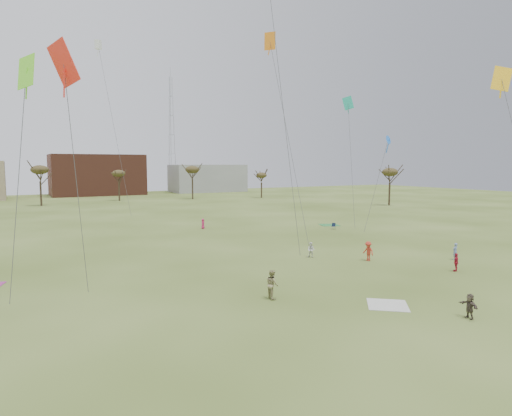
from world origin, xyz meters
TOP-DOWN VIEW (x-y plane):
  - ground at (0.00, 0.00)m, footprint 260.00×260.00m
  - spectator_fore_a at (15.32, 4.63)m, footprint 0.99×0.70m
  - spectator_fore_b at (-2.27, 5.62)m, footprint 0.84×1.03m
  - spectator_fore_c at (5.90, -3.31)m, footprint 0.67×1.43m
  - flyer_mid_b at (11.73, 11.38)m, footprint 0.77×1.23m
  - flyer_mid_c at (19.32, 7.72)m, footprint 0.60×0.41m
  - spectator_mid_e at (7.87, 15.14)m, footprint 0.89×0.92m
  - flyer_far_b at (5.96, 38.32)m, footprint 0.74×0.84m
  - blanket_cream at (3.51, 0.80)m, footprint 3.51×3.51m
  - blanket_olive at (23.99, 32.71)m, footprint 3.47×3.47m
  - camp_chair_right at (21.82, 29.04)m, footprint 0.74×0.73m
  - kites_aloft at (0.62, 24.46)m, footprint 46.32×69.38m
  - tree_line at (-2.85, 79.12)m, footprint 117.44×49.32m
  - building_brick at (5.00, 120.00)m, footprint 26.00×16.00m
  - building_grey at (40.00, 118.00)m, footprint 24.00×12.00m
  - radio_tower at (30.00, 125.00)m, footprint 1.51×1.72m

SIDE VIEW (x-z plane):
  - ground at x=0.00m, z-range 0.00..0.00m
  - blanket_cream at x=3.51m, z-range -0.01..0.02m
  - blanket_olive at x=23.99m, z-range -0.01..0.02m
  - camp_chair_right at x=21.82m, z-range -0.18..0.69m
  - flyer_far_b at x=5.96m, z-range 0.00..1.44m
  - spectator_fore_c at x=5.90m, z-range 0.00..1.48m
  - spectator_mid_e at x=7.87m, z-range 0.00..1.50m
  - spectator_fore_a at x=15.32m, z-range 0.00..1.56m
  - flyer_mid_c at x=19.32m, z-range 0.00..1.60m
  - flyer_mid_b at x=11.73m, z-range 0.00..1.83m
  - spectator_fore_b at x=-2.27m, z-range 0.00..1.96m
  - building_grey at x=40.00m, z-range 0.00..9.00m
  - building_brick at x=5.00m, z-range 0.00..12.00m
  - tree_line at x=-2.85m, z-range 2.63..11.54m
  - radio_tower at x=30.00m, z-range -1.29..39.71m
  - kites_aloft at x=0.62m, z-range 7.46..35.10m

